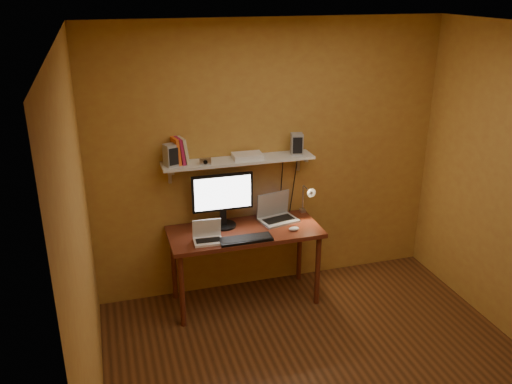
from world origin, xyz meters
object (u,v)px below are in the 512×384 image
object	(u,v)px
keyboard	(246,239)
speaker_right	(297,144)
mouse	(294,229)
desk_lamp	(307,196)
shelf_camera	(205,161)
wall_shelf	(239,161)
speaker_left	(171,155)
monitor	(223,198)
router	(247,156)
laptop	(276,213)
netbook	(208,235)
desk	(245,238)

from	to	relation	value
keyboard	speaker_right	world-z (taller)	speaker_right
mouse	desk_lamp	xyz separation A→B (m)	(0.23, 0.26, 0.19)
keyboard	shelf_camera	size ratio (longest dim) A/B	4.42
wall_shelf	speaker_left	world-z (taller)	speaker_left
monitor	mouse	bearing A→B (deg)	-24.38
speaker_right	router	distance (m)	0.48
monitor	desk_lamp	xyz separation A→B (m)	(0.83, -0.01, -0.08)
laptop	netbook	xyz separation A→B (m)	(-0.72, -0.26, -0.02)
desk	netbook	bearing A→B (deg)	-162.16
desk	wall_shelf	distance (m)	0.72
desk_lamp	router	distance (m)	0.73
netbook	keyboard	xyz separation A→B (m)	(0.32, -0.09, -0.04)
desk_lamp	speaker_left	world-z (taller)	speaker_left
netbook	mouse	size ratio (longest dim) A/B	2.69
mouse	speaker_left	world-z (taller)	speaker_left
laptop	mouse	distance (m)	0.30
desk	mouse	distance (m)	0.46
laptop	speaker_left	xyz separation A→B (m)	(-0.96, 0.03, 0.65)
desk	keyboard	bearing A→B (deg)	-103.01
desk	speaker_left	world-z (taller)	speaker_left
laptop	router	bearing A→B (deg)	156.88
laptop	speaker_left	world-z (taller)	speaker_left
desk_lamp	shelf_camera	world-z (taller)	shelf_camera
wall_shelf	desk_lamp	world-z (taller)	wall_shelf
netbook	desk_lamp	bearing A→B (deg)	16.54
wall_shelf	monitor	bearing A→B (deg)	-162.13
router	keyboard	bearing A→B (deg)	-108.09
wall_shelf	speaker_left	bearing A→B (deg)	-178.49
wall_shelf	monitor	world-z (taller)	wall_shelf
wall_shelf	router	bearing A→B (deg)	0.08
desk	keyboard	distance (m)	0.24
laptop	netbook	distance (m)	0.77
router	mouse	bearing A→B (deg)	-43.78
monitor	shelf_camera	world-z (taller)	shelf_camera
wall_shelf	desk_lamp	xyz separation A→B (m)	(0.66, -0.07, -0.40)
netbook	shelf_camera	bearing A→B (deg)	81.34
wall_shelf	laptop	distance (m)	0.64
speaker_left	speaker_right	world-z (taller)	speaker_right
netbook	speaker_left	world-z (taller)	speaker_left
netbook	speaker_left	xyz separation A→B (m)	(-0.24, 0.30, 0.67)
mouse	desk_lamp	bearing A→B (deg)	49.47
laptop	keyboard	xyz separation A→B (m)	(-0.40, -0.36, -0.06)
speaker_left	shelf_camera	distance (m)	0.30
wall_shelf	netbook	distance (m)	0.74
laptop	netbook	world-z (taller)	laptop
monitor	router	distance (m)	0.44
laptop	router	xyz separation A→B (m)	(-0.27, 0.05, 0.58)
wall_shelf	mouse	world-z (taller)	wall_shelf
wall_shelf	shelf_camera	distance (m)	0.34
desk_lamp	desk	bearing A→B (deg)	-169.19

